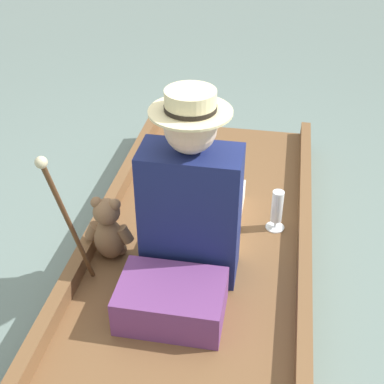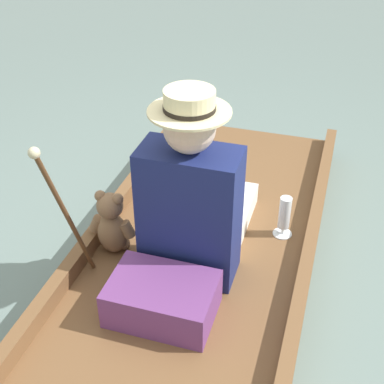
{
  "view_description": "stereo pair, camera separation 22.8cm",
  "coord_description": "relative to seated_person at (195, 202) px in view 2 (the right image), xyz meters",
  "views": [
    {
      "loc": [
        0.33,
        -1.96,
        1.81
      ],
      "look_at": [
        -0.01,
        -0.1,
        0.53
      ],
      "focal_mm": 50.0,
      "sensor_mm": 36.0,
      "label": 1
    },
    {
      "loc": [
        0.55,
        -1.91,
        1.81
      ],
      "look_at": [
        -0.01,
        -0.1,
        0.53
      ],
      "focal_mm": 50.0,
      "sensor_mm": 36.0,
      "label": 2
    }
  ],
  "objects": [
    {
      "name": "wine_glass",
      "position": [
        0.37,
        0.29,
        -0.2
      ],
      "size": [
        0.1,
        0.1,
        0.22
      ],
      "color": "silver",
      "rests_on": "punt_boat"
    },
    {
      "name": "ground_plane",
      "position": [
        0.01,
        0.05,
        -0.45
      ],
      "size": [
        16.0,
        16.0,
        0.0
      ],
      "primitive_type": "plane",
      "color": "slate"
    },
    {
      "name": "seated_person",
      "position": [
        0.0,
        0.0,
        0.0
      ],
      "size": [
        0.42,
        0.8,
        0.89
      ],
      "rotation": [
        0.0,
        0.0,
        0.21
      ],
      "color": "white",
      "rests_on": "punt_boat"
    },
    {
      "name": "teddy_bear",
      "position": [
        -0.39,
        -0.07,
        -0.16
      ],
      "size": [
        0.24,
        0.14,
        0.34
      ],
      "color": "#846042",
      "rests_on": "punt_boat"
    },
    {
      "name": "seat_cushion",
      "position": [
        -0.03,
        -0.38,
        -0.24
      ],
      "size": [
        0.44,
        0.3,
        0.17
      ],
      "color": "#6B3875",
      "rests_on": "punt_boat"
    },
    {
      "name": "walking_cane",
      "position": [
        -0.43,
        -0.38,
        0.14
      ],
      "size": [
        0.04,
        0.32,
        0.79
      ],
      "color": "brown",
      "rests_on": "punt_boat"
    },
    {
      "name": "punt_boat",
      "position": [
        0.01,
        0.05,
        -0.38
      ],
      "size": [
        1.08,
        2.62,
        0.21
      ],
      "color": "brown",
      "rests_on": "ground_plane"
    }
  ]
}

